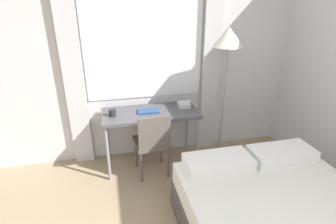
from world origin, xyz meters
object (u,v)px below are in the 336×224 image
desk (150,117)px  desk_chair (152,141)px  telephone (184,105)px  standing_lamp (227,50)px  mug (112,113)px  book (148,111)px

desk → desk_chair: (-0.03, -0.25, -0.21)m
telephone → standing_lamp: bearing=-17.5°
desk → mug: (-0.47, -0.03, 0.11)m
standing_lamp → mug: size_ratio=20.57×
book → desk_chair: bearing=-89.6°
desk → telephone: 0.47m
telephone → book: telephone is taller
standing_lamp → desk: bearing=173.9°
book → telephone: bearing=6.5°
desk_chair → telephone: (0.48, 0.30, 0.31)m
standing_lamp → book: bearing=174.3°
book → desk: bearing=10.1°
telephone → book: size_ratio=0.62×
desk → telephone: telephone is taller
desk → desk_chair: size_ratio=1.42×
desk → book: size_ratio=4.51×
desk → telephone: size_ratio=7.22×
telephone → mug: bearing=-175.1°
telephone → desk_chair: bearing=-148.1°
desk_chair → telephone: 0.64m
telephone → mug: 0.92m
telephone → mug: size_ratio=1.93×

